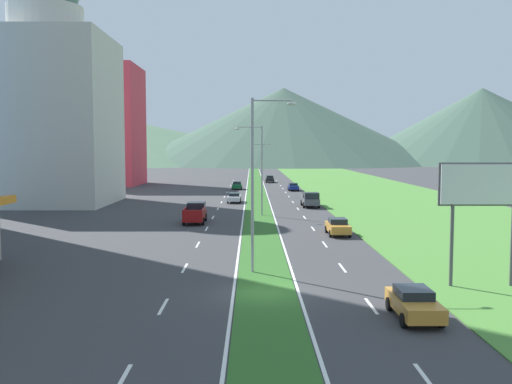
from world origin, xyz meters
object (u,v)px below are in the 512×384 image
object	(u,v)px
billboard_roadside	(484,192)
car_0	(270,179)
pickup_truck_0	(195,213)
car_2	(414,303)
car_5	(338,226)
street_lamp_far	(256,164)
street_lamp_mid	(259,164)
pickup_truck_1	(310,200)
car_4	(237,185)
car_1	(293,187)
street_lamp_near	(257,175)
car_3	(234,197)

from	to	relation	value
billboard_roadside	car_0	size ratio (longest dim) A/B	1.59
pickup_truck_0	car_2	bearing A→B (deg)	-158.10
car_5	pickup_truck_0	distance (m)	15.91
car_5	car_2	bearing A→B (deg)	-0.65
street_lamp_far	billboard_roadside	world-z (taller)	street_lamp_far
street_lamp_far	pickup_truck_0	size ratio (longest dim) A/B	1.57
street_lamp_mid	pickup_truck_1	xyz separation A→B (m)	(6.83, 9.32, -4.87)
billboard_roadside	car_4	world-z (taller)	billboard_roadside
billboard_roadside	pickup_truck_1	world-z (taller)	billboard_roadside
car_1	pickup_truck_0	world-z (taller)	pickup_truck_0
street_lamp_near	street_lamp_mid	distance (m)	29.43
car_1	car_2	world-z (taller)	car_2
car_0	pickup_truck_1	xyz separation A→B (m)	(3.67, -52.07, 0.20)
car_1	car_5	world-z (taller)	car_5
street_lamp_near	car_1	world-z (taller)	street_lamp_near
street_lamp_far	car_3	xyz separation A→B (m)	(-3.15, -13.79, -4.26)
street_lamp_mid	billboard_roadside	world-z (taller)	street_lamp_mid
car_5	car_1	bearing A→B (deg)	-179.83
pickup_truck_0	car_1	bearing A→B (deg)	-17.08
billboard_roadside	car_4	xyz separation A→B (m)	(-15.57, 73.95, -4.57)
street_lamp_far	car_2	distance (m)	68.70
car_1	pickup_truck_1	xyz separation A→B (m)	(0.16, -28.31, 0.27)
street_lamp_mid	pickup_truck_1	size ratio (longest dim) A/B	1.90
street_lamp_far	car_5	xyz separation A→B (m)	(7.02, -43.64, -4.22)
street_lamp_far	car_4	xyz separation A→B (m)	(-3.41, 11.47, -4.22)
street_lamp_near	street_lamp_mid	xyz separation A→B (m)	(0.53, 29.42, -0.23)
street_lamp_mid	car_3	bearing A→B (deg)	102.10
billboard_roadside	car_2	distance (m)	9.14
car_3	pickup_truck_0	size ratio (longest dim) A/B	0.85
car_0	pickup_truck_1	world-z (taller)	pickup_truck_1
car_2	car_3	xyz separation A→B (m)	(-9.89, 54.45, -0.00)
street_lamp_mid	pickup_truck_0	xyz separation A→B (m)	(-6.70, -5.91, -4.87)
car_0	pickup_truck_1	bearing A→B (deg)	4.03
street_lamp_mid	street_lamp_far	world-z (taller)	street_lamp_mid
car_0	car_3	xyz separation A→B (m)	(-6.50, -45.82, -0.07)
billboard_roadside	pickup_truck_0	world-z (taller)	billboard_roadside
car_1	car_5	distance (m)	51.91
billboard_roadside	car_2	xyz separation A→B (m)	(-5.42, -5.75, -4.60)
street_lamp_mid	car_5	bearing A→B (deg)	-64.42
car_5	pickup_truck_0	size ratio (longest dim) A/B	0.79
car_2	car_4	xyz separation A→B (m)	(-10.15, 79.70, 0.03)
car_0	car_1	world-z (taller)	car_0
street_lamp_far	car_3	size ratio (longest dim) A/B	1.84
billboard_roadside	car_3	size ratio (longest dim) A/B	1.50
car_0	car_3	distance (m)	46.28
street_lamp_near	car_3	bearing A→B (deg)	93.58
car_1	car_3	distance (m)	24.22
street_lamp_near	billboard_roadside	size ratio (longest dim) A/B	1.55
street_lamp_far	car_5	bearing A→B (deg)	-80.86
street_lamp_far	car_2	size ratio (longest dim) A/B	2.04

